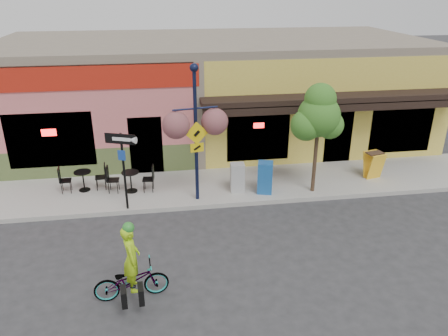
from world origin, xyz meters
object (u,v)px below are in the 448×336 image
(newspaper_box_blue, at_px, (265,177))
(one_way_sign, at_px, (124,172))
(bicycle, at_px, (131,281))
(cyclist_rider, at_px, (132,268))
(building, at_px, (213,90))
(newspaper_box_grey, at_px, (237,177))
(street_tree, at_px, (317,139))
(lamp_post, at_px, (196,135))

(newspaper_box_blue, bearing_deg, one_way_sign, -158.56)
(bicycle, bearing_deg, cyclist_rider, -95.43)
(building, distance_m, bicycle, 11.59)
(building, xyz_separation_m, newspaper_box_grey, (0.04, -6.12, -1.61))
(street_tree, bearing_deg, bicycle, -142.88)
(building, relative_size, lamp_post, 4.11)
(one_way_sign, bearing_deg, newspaper_box_grey, 32.20)
(cyclist_rider, relative_size, newspaper_box_grey, 1.63)
(newspaper_box_grey, bearing_deg, one_way_sign, -165.29)
(street_tree, bearing_deg, lamp_post, -179.87)
(lamp_post, xyz_separation_m, newspaper_box_blue, (2.30, 0.13, -1.66))
(one_way_sign, relative_size, newspaper_box_grey, 2.53)
(building, distance_m, one_way_sign, 7.79)
(lamp_post, bearing_deg, newspaper_box_blue, -5.97)
(lamp_post, bearing_deg, building, 68.92)
(building, xyz_separation_m, bicycle, (-3.30, -10.96, -1.80))
(cyclist_rider, relative_size, lamp_post, 0.36)
(bicycle, xyz_separation_m, newspaper_box_blue, (4.24, 4.58, 0.25))
(newspaper_box_grey, bearing_deg, newspaper_box_blue, -12.80)
(one_way_sign, distance_m, street_tree, 6.24)
(one_way_sign, height_order, street_tree, street_tree)
(lamp_post, height_order, one_way_sign, lamp_post)
(building, xyz_separation_m, street_tree, (2.59, -6.51, -0.23))
(lamp_post, height_order, newspaper_box_blue, lamp_post)
(lamp_post, distance_m, one_way_sign, 2.47)
(cyclist_rider, xyz_separation_m, newspaper_box_grey, (3.29, 4.84, -0.16))
(newspaper_box_blue, distance_m, street_tree, 2.12)
(cyclist_rider, distance_m, newspaper_box_blue, 6.21)
(street_tree, bearing_deg, cyclist_rider, -142.65)
(cyclist_rider, relative_size, one_way_sign, 0.65)
(building, xyz_separation_m, newspaper_box_blue, (0.93, -6.38, -1.55))
(building, relative_size, one_way_sign, 7.29)
(cyclist_rider, height_order, newspaper_box_blue, cyclist_rider)
(building, relative_size, bicycle, 10.70)
(cyclist_rider, distance_m, one_way_sign, 4.17)
(newspaper_box_blue, bearing_deg, building, 113.92)
(cyclist_rider, bearing_deg, building, -21.96)
(cyclist_rider, bearing_deg, street_tree, -58.08)
(newspaper_box_grey, relative_size, street_tree, 0.26)
(bicycle, distance_m, newspaper_box_grey, 5.89)
(building, distance_m, lamp_post, 6.66)
(building, distance_m, newspaper_box_grey, 6.33)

